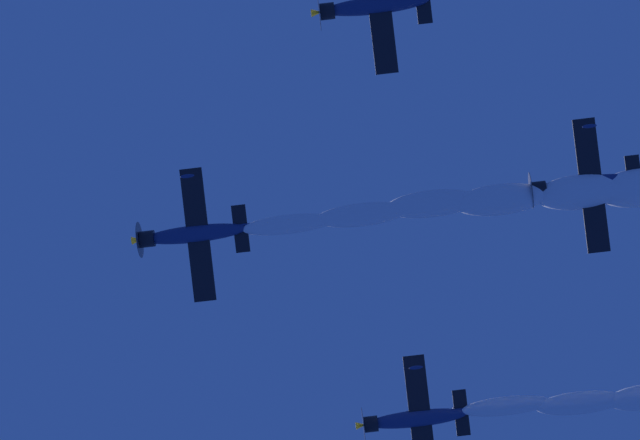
% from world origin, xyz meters
% --- Properties ---
extents(airplane_lead, '(8.16, 8.95, 2.99)m').
position_xyz_m(airplane_lead, '(-1.61, 2.66, 93.36)').
color(airplane_lead, navy).
extents(airplane_left_wingman, '(8.10, 8.90, 3.02)m').
position_xyz_m(airplane_left_wingman, '(11.38, -11.85, 94.98)').
color(airplane_left_wingman, navy).
extents(airplane_right_wingman, '(8.10, 8.91, 3.02)m').
position_xyz_m(airplane_right_wingman, '(12.91, 16.85, 93.51)').
color(airplane_right_wingman, navy).
extents(airplane_slot_tail, '(8.17, 8.88, 3.22)m').
position_xyz_m(airplane_slot_tail, '(24.94, 0.66, 93.28)').
color(airplane_slot_tail, navy).
extents(smoke_trail_lead, '(35.28, 4.05, 2.92)m').
position_xyz_m(smoke_trail_lead, '(23.96, 1.20, 93.31)').
color(smoke_trail_lead, white).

